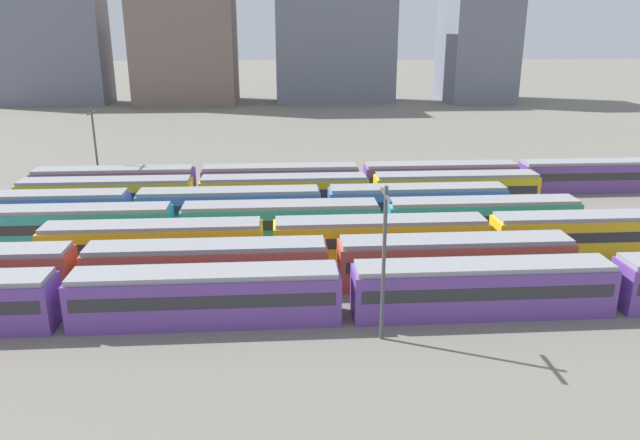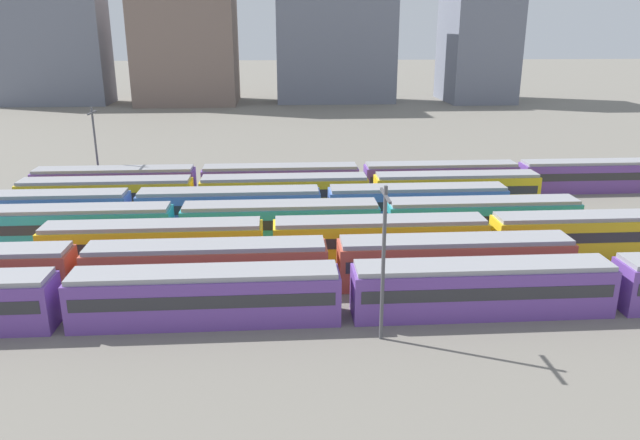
% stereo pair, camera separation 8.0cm
% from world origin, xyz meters
% --- Properties ---
extents(ground_plane, '(600.00, 600.00, 0.00)m').
position_xyz_m(ground_plane, '(0.00, 15.60, 0.00)').
color(ground_plane, slate).
extents(train_track_0, '(93.60, 3.06, 3.75)m').
position_xyz_m(train_track_0, '(25.89, 0.00, 1.90)').
color(train_track_0, '#6B429E').
rests_on(train_track_0, ground_plane).
extents(train_track_1, '(55.80, 3.06, 3.75)m').
position_xyz_m(train_track_1, '(6.52, 5.20, 1.90)').
color(train_track_1, '#BC4C38').
rests_on(train_track_1, ground_plane).
extents(train_track_2, '(93.60, 3.06, 3.75)m').
position_xyz_m(train_track_2, '(39.35, 10.40, 1.90)').
color(train_track_2, yellow).
rests_on(train_track_2, ground_plane).
extents(train_track_3, '(55.80, 3.06, 3.75)m').
position_xyz_m(train_track_3, '(12.11, 15.60, 1.90)').
color(train_track_3, teal).
rests_on(train_track_3, ground_plane).
extents(train_track_4, '(55.80, 3.06, 3.75)m').
position_xyz_m(train_track_4, '(7.06, 20.80, 1.90)').
color(train_track_4, '#4C70BC').
rests_on(train_track_4, ground_plane).
extents(train_track_5, '(55.80, 3.06, 3.75)m').
position_xyz_m(train_track_5, '(12.57, 26.00, 1.90)').
color(train_track_5, yellow).
rests_on(train_track_5, ground_plane).
extents(train_track_6, '(112.50, 3.06, 3.75)m').
position_xyz_m(train_track_6, '(40.52, 31.20, 1.90)').
color(train_track_6, '#6B429E').
rests_on(train_track_6, ground_plane).
extents(catenary_pole_2, '(0.24, 3.20, 10.15)m').
position_xyz_m(catenary_pole_2, '(18.38, -3.15, 5.63)').
color(catenary_pole_2, '#4C4C51').
rests_on(catenary_pole_2, ground_plane).
extents(catenary_pole_3, '(0.24, 3.20, 10.19)m').
position_xyz_m(catenary_pole_3, '(-9.32, 34.09, 5.65)').
color(catenary_pole_3, '#4C4C51').
rests_on(catenary_pole_3, ground_plane).
extents(distant_building_0, '(29.67, 12.18, 28.03)m').
position_xyz_m(distant_building_0, '(-45.16, 122.04, 14.01)').
color(distant_building_0, slate).
rests_on(distant_building_0, ground_plane).
extents(distant_building_1, '(24.57, 20.77, 44.30)m').
position_xyz_m(distant_building_1, '(-10.61, 122.04, 22.15)').
color(distant_building_1, '#7A665B').
rests_on(distant_building_1, ground_plane).
extents(distant_building_2, '(29.94, 12.55, 30.74)m').
position_xyz_m(distant_building_2, '(26.80, 122.04, 15.37)').
color(distant_building_2, slate).
rests_on(distant_building_2, ground_plane).
extents(distant_building_3, '(16.33, 21.18, 31.75)m').
position_xyz_m(distant_building_3, '(63.60, 122.04, 15.87)').
color(distant_building_3, slate).
rests_on(distant_building_3, ground_plane).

